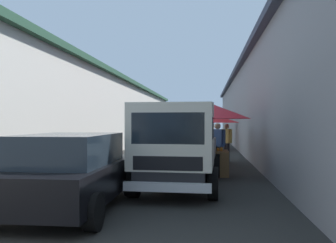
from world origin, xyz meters
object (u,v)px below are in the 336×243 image
fruit_stall_far_right (214,119)px  plastic_stool (156,150)px  delivery_truck (177,149)px  vendor_by_crates (218,142)px  hatchback_car (71,171)px  fruit_stall_mid_lane (210,121)px  fruit_stall_far_left (204,121)px  parked_scooter (87,158)px  vendor_in_shade (227,140)px

fruit_stall_far_right → plastic_stool: 6.12m
fruit_stall_far_right → plastic_stool: bearing=25.8°
delivery_truck → vendor_by_crates: delivery_truck is taller
hatchback_car → plastic_stool: size_ratio=8.99×
fruit_stall_mid_lane → plastic_stool: fruit_stall_mid_lane is taller
fruit_stall_far_left → fruit_stall_mid_lane: (7.40, -0.26, 0.04)m
delivery_truck → hatchback_car: bearing=135.1°
parked_scooter → fruit_stall_far_right: bearing=-95.2°
fruit_stall_far_left → fruit_stall_mid_lane: bearing=-2.0°
vendor_in_shade → fruit_stall_mid_lane: bearing=5.8°
fruit_stall_mid_lane → fruit_stall_far_left: bearing=178.0°
vendor_by_crates → vendor_in_shade: size_ratio=1.03×
delivery_truck → plastic_stool: size_ratio=11.48×
delivery_truck → vendor_in_shade: bearing=-12.6°
parked_scooter → vendor_in_shade: bearing=-54.8°
vendor_in_shade → fruit_stall_far_right: bearing=171.1°
fruit_stall_far_left → plastic_stool: fruit_stall_far_left is taller
vendor_in_shade → plastic_stool: (1.50, 3.19, -0.59)m
vendor_in_shade → plastic_stool: bearing=64.9°
fruit_stall_mid_lane → vendor_in_shade: fruit_stall_mid_lane is taller
fruit_stall_mid_lane → vendor_in_shade: (-6.53, -0.66, -0.83)m
fruit_stall_mid_lane → vendor_by_crates: size_ratio=1.70×
vendor_by_crates → hatchback_car: bearing=154.7°
fruit_stall_far_right → parked_scooter: 4.51m
hatchback_car → parked_scooter: 5.48m
delivery_truck → parked_scooter: delivery_truck is taller
vendor_by_crates → parked_scooter: vendor_by_crates is taller
fruit_stall_mid_lane → vendor_by_crates: fruit_stall_mid_lane is taller
fruit_stall_far_right → hatchback_car: (-4.87, 2.79, -1.04)m
fruit_stall_far_left → parked_scooter: bearing=123.1°
hatchback_car → vendor_by_crates: (6.25, -2.95, 0.21)m
vendor_by_crates → delivery_truck: bearing=166.1°
fruit_stall_far_left → fruit_stall_far_right: size_ratio=1.17×
fruit_stall_far_left → plastic_stool: size_ratio=6.45×
fruit_stall_mid_lane → vendor_in_shade: size_ratio=1.75×
fruit_stall_far_right → hatchback_car: size_ratio=0.61×
hatchback_car → vendor_by_crates: bearing=-25.3°
vendor_in_shade → parked_scooter: bearing=125.2°
fruit_stall_far_right → hatchback_car: bearing=150.2°
delivery_truck → vendor_by_crates: size_ratio=3.05×
hatchback_car → vendor_in_shade: 9.36m
plastic_stool → delivery_truck: bearing=-168.7°
fruit_stall_far_left → parked_scooter: (-2.59, 3.97, -1.26)m
fruit_stall_far_right → hatchback_car: fruit_stall_far_right is taller
delivery_truck → plastic_stool: 8.53m
vendor_in_shade → fruit_stall_far_left: bearing=133.2°
fruit_stall_far_left → delivery_truck: bearing=174.2°
hatchback_car → plastic_stool: (10.22, -0.21, -0.41)m
fruit_stall_mid_lane → hatchback_car: fruit_stall_mid_lane is taller
fruit_stall_far_right → fruit_stall_mid_lane: bearing=0.3°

